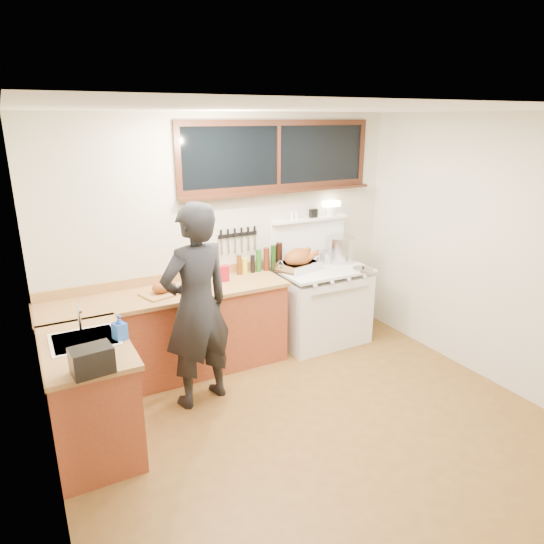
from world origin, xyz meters
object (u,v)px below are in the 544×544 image
man (197,307)px  roast_turkey (299,261)px  cutting_board (163,289)px  vintage_stove (321,303)px

man → roast_turkey: bearing=23.2°
cutting_board → roast_turkey: size_ratio=0.89×
man → roast_turkey: (1.43, 0.61, 0.06)m
cutting_board → roast_turkey: bearing=1.7°
vintage_stove → cutting_board: (-1.85, 0.00, 0.48)m
roast_turkey → man: bearing=-156.8°
vintage_stove → roast_turkey: size_ratio=3.17×
man → cutting_board: 0.58m
man → vintage_stove: bearing=18.1°
man → roast_turkey: 1.55m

